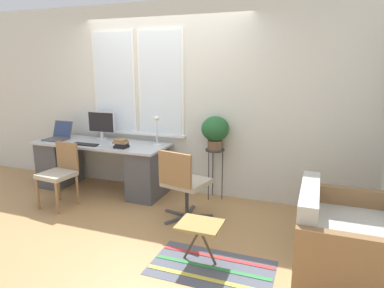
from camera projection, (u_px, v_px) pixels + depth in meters
The scene contains 16 objects.
ground_plane at pixel (143, 206), 4.56m from camera, with size 14.00×14.00×0.00m, color tan.
wall_back_with_window at pixel (164, 99), 4.97m from camera, with size 9.00×0.12×2.70m.
desk at pixel (102, 165), 5.09m from camera, with size 2.03×0.70×0.73m.
laptop at pixel (58, 136), 5.24m from camera, with size 0.34×0.35×0.26m.
monitor at pixel (101, 124), 5.21m from camera, with size 0.46×0.16×0.42m.
keyboard at pixel (85, 144), 4.87m from camera, with size 0.39×0.12×0.02m.
mouse at pixel (100, 146), 4.75m from camera, with size 0.04×0.06×0.03m.
desk_lamp at pixel (157, 126), 4.79m from camera, with size 0.11×0.11×0.42m.
book_stack at pixel (121, 144), 4.69m from camera, with size 0.20×0.15×0.12m.
desk_chair_wooden at pixel (60, 172), 4.51m from camera, with size 0.44×0.45×0.83m.
office_chair_swivel at pixel (184, 182), 4.06m from camera, with size 0.62×0.63×0.88m.
couch_loveseat at pixel (340, 242), 3.09m from camera, with size 0.81×1.17×0.77m.
plant_stand at pixel (215, 156), 4.71m from camera, with size 0.26×0.26×0.71m.
potted_plant at pixel (215, 130), 4.63m from camera, with size 0.38×0.38×0.46m.
floor_rug_striped at pixel (212, 268), 3.17m from camera, with size 1.14×0.65×0.01m.
folding_stool at pixel (200, 227), 3.20m from camera, with size 0.40×0.34×0.40m.
Camera 1 is at (2.11, -3.75, 1.83)m, focal length 32.00 mm.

